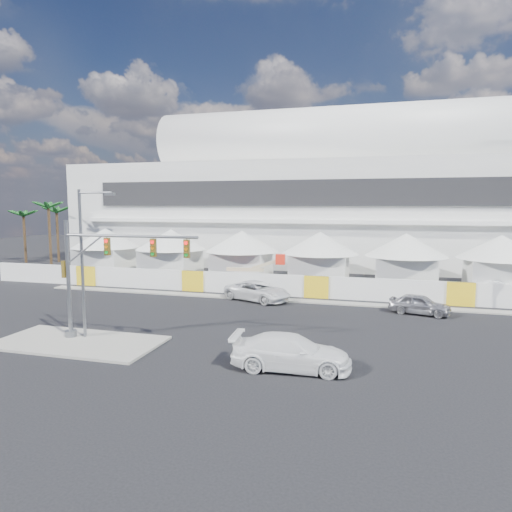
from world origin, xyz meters
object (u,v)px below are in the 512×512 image
(pickup_near, at_px, (291,352))
(traffic_mast, at_px, (95,274))
(streetlight_median, at_px, (85,253))
(boom_lift, at_px, (240,279))
(sedan_silver, at_px, (420,304))
(pickup_curb, at_px, (258,291))
(lot_car_a, at_px, (499,288))

(pickup_near, distance_m, traffic_mast, 12.95)
(pickup_near, height_order, traffic_mast, traffic_mast)
(streetlight_median, xyz_separation_m, boom_lift, (3.97, 18.84, -4.46))
(traffic_mast, bearing_deg, boom_lift, 80.63)
(boom_lift, bearing_deg, sedan_silver, -27.37)
(pickup_curb, bearing_deg, boom_lift, 55.94)
(pickup_curb, relative_size, lot_car_a, 1.55)
(lot_car_a, relative_size, streetlight_median, 0.43)
(lot_car_a, bearing_deg, pickup_curb, 111.25)
(traffic_mast, bearing_deg, pickup_curb, 65.96)
(sedan_silver, distance_m, lot_car_a, 12.60)
(pickup_near, relative_size, boom_lift, 0.87)
(pickup_near, bearing_deg, lot_car_a, -35.86)
(sedan_silver, distance_m, pickup_curb, 13.41)
(traffic_mast, bearing_deg, pickup_near, -6.72)
(pickup_curb, relative_size, traffic_mast, 0.67)
(pickup_curb, bearing_deg, sedan_silver, -73.32)
(traffic_mast, distance_m, boom_lift, 19.63)
(traffic_mast, bearing_deg, sedan_silver, 33.00)
(pickup_curb, distance_m, lot_car_a, 22.67)
(pickup_curb, height_order, lot_car_a, pickup_curb)
(traffic_mast, relative_size, streetlight_median, 0.99)
(pickup_curb, distance_m, pickup_near, 16.82)
(streetlight_median, bearing_deg, sedan_silver, 31.41)
(pickup_curb, xyz_separation_m, traffic_mast, (-6.34, -14.21, 3.34))
(lot_car_a, bearing_deg, sedan_silver, 141.60)
(lot_car_a, distance_m, traffic_mast, 35.75)
(lot_car_a, xyz_separation_m, traffic_mast, (-27.34, -22.77, 3.54))
(lot_car_a, distance_m, boom_lift, 24.46)
(streetlight_median, bearing_deg, boom_lift, 78.09)
(pickup_curb, height_order, streetlight_median, streetlight_median)
(pickup_near, relative_size, streetlight_median, 0.67)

